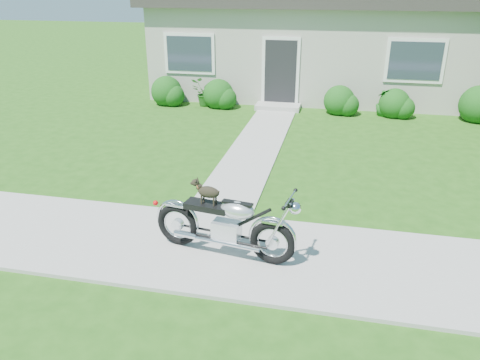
% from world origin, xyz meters
% --- Properties ---
extents(ground, '(80.00, 80.00, 0.00)m').
position_xyz_m(ground, '(0.00, 0.00, 0.00)').
color(ground, '#235114').
rests_on(ground, ground).
extents(sidewalk, '(24.00, 2.20, 0.04)m').
position_xyz_m(sidewalk, '(0.00, 0.00, 0.02)').
color(sidewalk, '#9E9B93').
rests_on(sidewalk, ground).
extents(walkway, '(1.20, 8.00, 0.03)m').
position_xyz_m(walkway, '(-1.50, 5.00, 0.01)').
color(walkway, '#9E9B93').
rests_on(walkway, ground).
extents(house, '(12.60, 7.03, 4.50)m').
position_xyz_m(house, '(-0.00, 11.99, 2.16)').
color(house, '#B5B1A4').
rests_on(house, ground).
extents(shrub_row, '(10.62, 1.13, 1.13)m').
position_xyz_m(shrub_row, '(-0.09, 8.50, 0.43)').
color(shrub_row, '#174C14').
rests_on(shrub_row, ground).
extents(potted_plant_left, '(1.02, 1.02, 0.86)m').
position_xyz_m(potted_plant_left, '(-3.91, 8.55, 0.43)').
color(potted_plant_left, '#1A4D14').
rests_on(potted_plant_left, ground).
extents(potted_plant_right, '(0.65, 0.65, 0.83)m').
position_xyz_m(potted_plant_right, '(1.72, 8.55, 0.42)').
color(potted_plant_right, '#1A5B19').
rests_on(potted_plant_right, ground).
extents(motorcycle_with_dog, '(2.22, 0.66, 1.13)m').
position_xyz_m(motorcycle_with_dog, '(-1.03, -0.15, 0.54)').
color(motorcycle_with_dog, black).
rests_on(motorcycle_with_dog, sidewalk).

